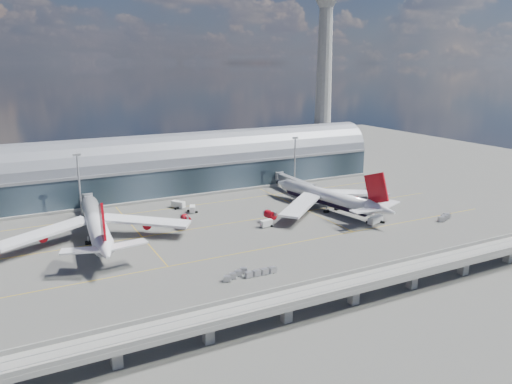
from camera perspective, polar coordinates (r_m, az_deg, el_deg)
name	(u,v)px	position (r m, az deg, el deg)	size (l,w,h in m)	color
ground	(255,239)	(176.17, -0.09, -5.34)	(500.00, 500.00, 0.00)	#474744
taxi_lines	(229,221)	(195.03, -3.07, -3.38)	(200.00, 80.12, 0.01)	gold
terminal	(181,167)	(242.62, -8.57, 2.81)	(200.00, 30.00, 28.00)	#1D2931
control_tower	(324,79)	(281.07, 7.77, 12.71)	(19.00, 19.00, 103.00)	gray
guideway	(354,284)	(131.35, 11.16, -10.31)	(220.00, 8.50, 7.20)	gray
floodlight_mast_left	(79,184)	(209.11, -19.55, 0.90)	(3.00, 0.70, 25.70)	gray
floodlight_mast_right	(295,162)	(242.72, 4.47, 3.49)	(3.00, 0.70, 25.70)	gray
airliner_left	(96,225)	(179.89, -17.78, -3.57)	(67.25, 70.68, 21.53)	white
airliner_right	(328,197)	(210.33, 8.27, -0.62)	(63.29, 66.23, 21.10)	white
jet_bridge_left	(92,204)	(209.85, -18.23, -1.34)	(4.40, 28.00, 7.25)	gray
jet_bridge_right	(292,181)	(239.48, 4.18, 1.28)	(4.40, 32.00, 7.25)	gray
service_truck_1	(266,223)	(187.98, 1.21, -3.61)	(4.92, 2.77, 2.73)	silver
service_truck_2	(376,220)	(197.62, 13.51, -3.08)	(8.23, 4.69, 2.87)	silver
service_truck_3	(372,200)	(225.82, 13.16, -0.87)	(3.61, 6.23, 2.83)	silver
service_truck_4	(192,209)	(207.73, -7.28, -1.95)	(3.79, 5.23, 2.76)	silver
service_truck_5	(178,204)	(215.02, -8.89, -1.41)	(5.33, 6.28, 2.92)	silver
cargo_train_0	(236,275)	(145.52, -2.36, -9.41)	(9.43, 5.48, 1.62)	gray
cargo_train_1	(261,272)	(146.76, 0.53, -9.17)	(10.12, 1.84, 1.68)	gray
cargo_train_2	(444,218)	(209.79, 20.70, -2.75)	(8.53, 4.81, 1.90)	gray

